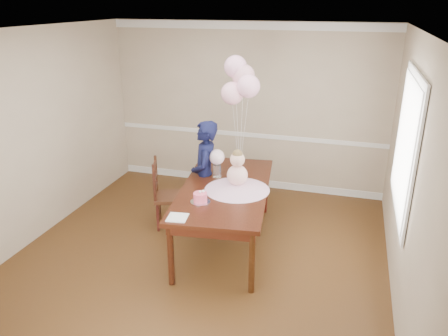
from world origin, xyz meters
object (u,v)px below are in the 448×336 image
dining_table_top (225,189)px  birthday_cake (200,197)px  woman (205,176)px  dining_chair_seat (170,197)px

dining_table_top → birthday_cake: size_ratio=13.33×
dining_table_top → woman: (-0.39, 0.35, -0.01)m
birthday_cake → woman: woman is taller
dining_table_top → dining_chair_seat: 0.97m
birthday_cake → woman: size_ratio=0.10×
woman → dining_table_top: bearing=33.4°
dining_table_top → dining_chair_seat: size_ratio=5.03×
woman → dining_chair_seat: bearing=-94.5°
dining_table_top → dining_chair_seat: (-0.87, 0.26, -0.34)m
dining_chair_seat → dining_table_top: bearing=-37.1°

